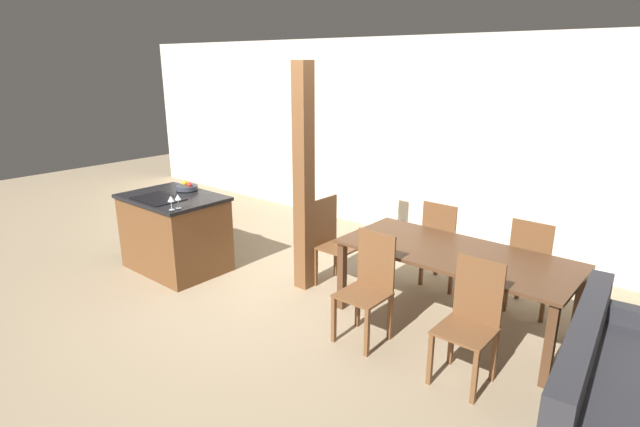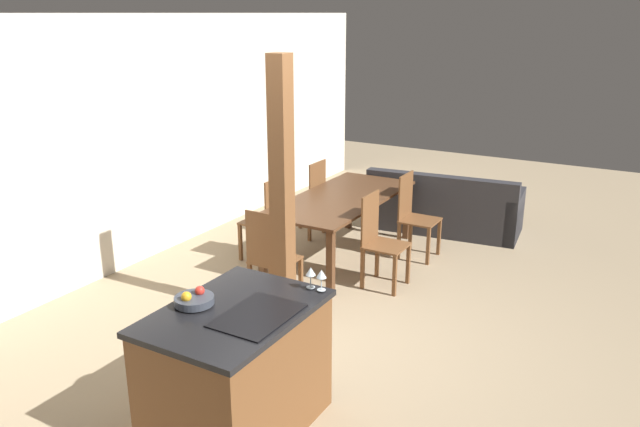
# 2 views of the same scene
# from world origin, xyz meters

# --- Properties ---
(ground_plane) EXTENTS (16.00, 16.00, 0.00)m
(ground_plane) POSITION_xyz_m (0.00, 0.00, 0.00)
(ground_plane) COLOR #9E896B
(wall_back) EXTENTS (11.20, 0.08, 2.70)m
(wall_back) POSITION_xyz_m (0.00, 2.61, 1.35)
(wall_back) COLOR silver
(wall_back) RESTS_ON ground_plane
(kitchen_island) EXTENTS (1.18, 0.84, 0.91)m
(kitchen_island) POSITION_xyz_m (-1.26, -0.24, 0.45)
(kitchen_island) COLOR brown
(kitchen_island) RESTS_ON ground_plane
(fruit_bowl) EXTENTS (0.26, 0.26, 0.10)m
(fruit_bowl) POSITION_xyz_m (-1.34, 0.02, 0.94)
(fruit_bowl) COLOR #383D47
(fruit_bowl) RESTS_ON kitchen_island
(wine_glass_near) EXTENTS (0.07, 0.07, 0.15)m
(wine_glass_near) POSITION_xyz_m (-0.75, -0.59, 1.02)
(wine_glass_near) COLOR silver
(wine_glass_near) RESTS_ON kitchen_island
(wine_glass_middle) EXTENTS (0.07, 0.07, 0.15)m
(wine_glass_middle) POSITION_xyz_m (-0.75, -0.50, 1.02)
(wine_glass_middle) COLOR silver
(wine_glass_middle) RESTS_ON kitchen_island
(dining_table) EXTENTS (2.09, 0.94, 0.73)m
(dining_table) POSITION_xyz_m (1.84, 0.64, 0.65)
(dining_table) COLOR #51331E
(dining_table) RESTS_ON ground_plane
(dining_chair_near_left) EXTENTS (0.40, 0.40, 0.97)m
(dining_chair_near_left) POSITION_xyz_m (1.37, -0.06, 0.50)
(dining_chair_near_left) COLOR brown
(dining_chair_near_left) RESTS_ON ground_plane
(dining_chair_near_right) EXTENTS (0.40, 0.40, 0.97)m
(dining_chair_near_right) POSITION_xyz_m (2.31, -0.06, 0.50)
(dining_chair_near_right) COLOR brown
(dining_chair_near_right) RESTS_ON ground_plane
(dining_chair_far_left) EXTENTS (0.40, 0.40, 0.97)m
(dining_chair_far_left) POSITION_xyz_m (1.37, 1.33, 0.50)
(dining_chair_far_left) COLOR brown
(dining_chair_far_left) RESTS_ON ground_plane
(dining_chair_far_right) EXTENTS (0.40, 0.40, 0.97)m
(dining_chair_far_right) POSITION_xyz_m (2.31, 1.33, 0.50)
(dining_chair_far_right) COLOR brown
(dining_chair_far_right) RESTS_ON ground_plane
(dining_chair_head_end) EXTENTS (0.40, 0.40, 0.97)m
(dining_chair_head_end) POSITION_xyz_m (0.42, 0.64, 0.50)
(dining_chair_head_end) COLOR brown
(dining_chair_head_end) RESTS_ON ground_plane
(couch) EXTENTS (1.00, 1.97, 0.79)m
(couch) POSITION_xyz_m (3.37, -0.06, 0.27)
(couch) COLOR #2D2D33
(couch) RESTS_ON ground_plane
(timber_post) EXTENTS (0.16, 0.16, 2.39)m
(timber_post) POSITION_xyz_m (0.23, 0.37, 1.20)
(timber_post) COLOR brown
(timber_post) RESTS_ON ground_plane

